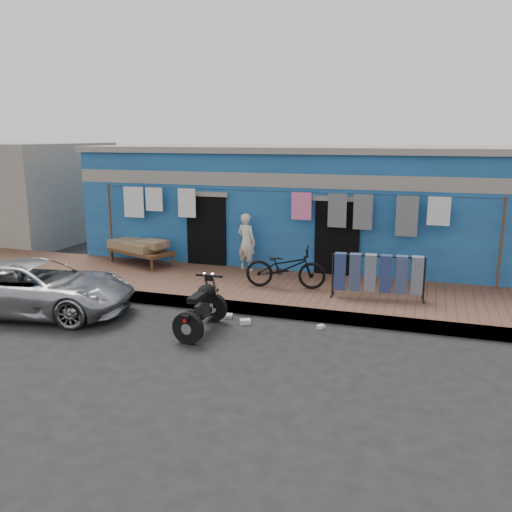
{
  "coord_description": "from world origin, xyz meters",
  "views": [
    {
      "loc": [
        3.49,
        -8.65,
        3.64
      ],
      "look_at": [
        0.0,
        2.0,
        1.15
      ],
      "focal_mm": 38.0,
      "sensor_mm": 36.0,
      "label": 1
    }
  ],
  "objects_px": {
    "car": "(36,287)",
    "jeans_rack": "(378,276)",
    "motorcycle": "(201,306)",
    "seated_person": "(246,242)",
    "charpoy": "(141,252)",
    "bicycle": "(286,263)"
  },
  "relations": [
    {
      "from": "seated_person",
      "to": "charpoy",
      "type": "relative_size",
      "value": 0.68
    },
    {
      "from": "car",
      "to": "motorcycle",
      "type": "distance_m",
      "value": 3.71
    },
    {
      "from": "seated_person",
      "to": "motorcycle",
      "type": "distance_m",
      "value": 3.99
    },
    {
      "from": "car",
      "to": "motorcycle",
      "type": "bearing_deg",
      "value": -99.63
    },
    {
      "from": "car",
      "to": "seated_person",
      "type": "relative_size",
      "value": 2.78
    },
    {
      "from": "car",
      "to": "bicycle",
      "type": "distance_m",
      "value": 5.36
    },
    {
      "from": "motorcycle",
      "to": "jeans_rack",
      "type": "distance_m",
      "value": 3.91
    },
    {
      "from": "car",
      "to": "bicycle",
      "type": "height_order",
      "value": "bicycle"
    },
    {
      "from": "bicycle",
      "to": "car",
      "type": "bearing_deg",
      "value": 111.9
    },
    {
      "from": "bicycle",
      "to": "motorcycle",
      "type": "height_order",
      "value": "bicycle"
    },
    {
      "from": "car",
      "to": "seated_person",
      "type": "bearing_deg",
      "value": -49.54
    },
    {
      "from": "charpoy",
      "to": "jeans_rack",
      "type": "relative_size",
      "value": 1.06
    },
    {
      "from": "car",
      "to": "seated_person",
      "type": "xyz_separation_m",
      "value": [
        3.25,
        3.97,
        0.41
      ]
    },
    {
      "from": "charpoy",
      "to": "jeans_rack",
      "type": "distance_m",
      "value": 6.49
    },
    {
      "from": "seated_person",
      "to": "jeans_rack",
      "type": "relative_size",
      "value": 0.72
    },
    {
      "from": "seated_person",
      "to": "jeans_rack",
      "type": "bearing_deg",
      "value": 177.04
    },
    {
      "from": "seated_person",
      "to": "jeans_rack",
      "type": "xyz_separation_m",
      "value": [
        3.46,
        -1.44,
        -0.26
      ]
    },
    {
      "from": "car",
      "to": "seated_person",
      "type": "height_order",
      "value": "seated_person"
    },
    {
      "from": "bicycle",
      "to": "charpoy",
      "type": "relative_size",
      "value": 0.83
    },
    {
      "from": "seated_person",
      "to": "charpoy",
      "type": "bearing_deg",
      "value": 24.64
    },
    {
      "from": "car",
      "to": "jeans_rack",
      "type": "distance_m",
      "value": 7.18
    },
    {
      "from": "bicycle",
      "to": "jeans_rack",
      "type": "distance_m",
      "value": 2.08
    }
  ]
}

